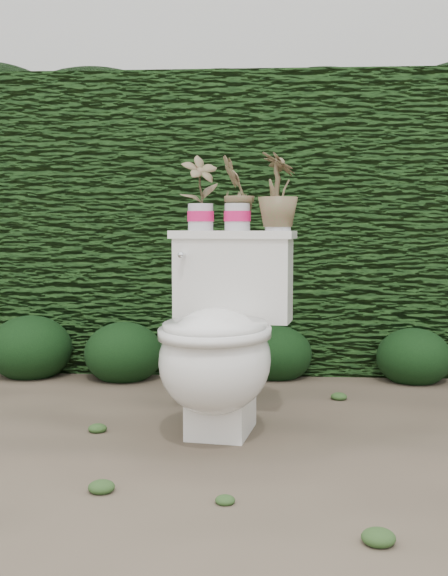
# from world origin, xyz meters

# --- Properties ---
(ground) EXTENTS (60.00, 60.00, 0.00)m
(ground) POSITION_xyz_m (0.00, 0.00, 0.00)
(ground) COLOR #6E5F4C
(ground) RESTS_ON ground
(hedge) EXTENTS (8.00, 1.00, 1.60)m
(hedge) POSITION_xyz_m (0.00, 1.60, 0.80)
(hedge) COLOR #234818
(hedge) RESTS_ON ground
(house_wall) EXTENTS (8.00, 3.50, 4.00)m
(house_wall) POSITION_xyz_m (0.60, 6.00, 2.00)
(house_wall) COLOR silver
(house_wall) RESTS_ON ground
(toilet) EXTENTS (0.56, 0.74, 0.78)m
(toilet) POSITION_xyz_m (0.14, 0.02, 0.36)
(toilet) COLOR silver
(toilet) RESTS_ON ground
(potted_plant_left) EXTENTS (0.19, 0.16, 0.30)m
(potted_plant_left) POSITION_xyz_m (0.04, 0.28, 0.92)
(potted_plant_left) COLOR #277F2F
(potted_plant_left) RESTS_ON toilet
(potted_plant_center) EXTENTS (0.17, 0.19, 0.29)m
(potted_plant_center) POSITION_xyz_m (0.19, 0.26, 0.92)
(potted_plant_center) COLOR #277F2F
(potted_plant_center) RESTS_ON toilet
(potted_plant_right) EXTENTS (0.22, 0.22, 0.30)m
(potted_plant_right) POSITION_xyz_m (0.35, 0.23, 0.92)
(potted_plant_right) COLOR #277F2F
(potted_plant_right) RESTS_ON toilet
(liriope_clump_2) EXTENTS (0.44, 0.44, 0.35)m
(liriope_clump_2) POSITION_xyz_m (-0.94, 1.04, 0.18)
(liriope_clump_2) COLOR black
(liriope_clump_2) RESTS_ON ground
(liriope_clump_3) EXTENTS (0.41, 0.41, 0.33)m
(liriope_clump_3) POSITION_xyz_m (-0.43, 0.99, 0.16)
(liriope_clump_3) COLOR black
(liriope_clump_3) RESTS_ON ground
(liriope_clump_4) EXTENTS (0.38, 0.38, 0.30)m
(liriope_clump_4) POSITION_xyz_m (0.36, 1.09, 0.15)
(liriope_clump_4) COLOR black
(liriope_clump_4) RESTS_ON ground
(liriope_clump_5) EXTENTS (0.38, 0.38, 0.30)m
(liriope_clump_5) POSITION_xyz_m (1.06, 1.03, 0.15)
(liriope_clump_5) COLOR black
(liriope_clump_5) RESTS_ON ground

